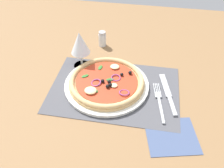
% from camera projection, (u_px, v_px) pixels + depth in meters
% --- Properties ---
extents(ground_plane, '(1.90, 1.40, 0.02)m').
position_uv_depth(ground_plane, '(114.00, 92.00, 0.87)').
color(ground_plane, olive).
extents(placemat, '(0.45, 0.31, 0.00)m').
position_uv_depth(placemat, '(114.00, 89.00, 0.86)').
color(placemat, '#4C4C51').
rests_on(placemat, ground_plane).
extents(plate, '(0.30, 0.30, 0.01)m').
position_uv_depth(plate, '(107.00, 85.00, 0.86)').
color(plate, silver).
rests_on(plate, placemat).
extents(pizza, '(0.27, 0.27, 0.03)m').
position_uv_depth(pizza, '(107.00, 81.00, 0.85)').
color(pizza, tan).
rests_on(pizza, plate).
extents(fork, '(0.05, 0.18, 0.00)m').
position_uv_depth(fork, '(159.00, 100.00, 0.81)').
color(fork, '#B2B5BA').
rests_on(fork, placemat).
extents(knife, '(0.06, 0.20, 0.01)m').
position_uv_depth(knife, '(168.00, 93.00, 0.84)').
color(knife, '#B2B5BA').
rests_on(knife, placemat).
extents(wine_glass, '(0.07, 0.07, 0.15)m').
position_uv_depth(wine_glass, '(80.00, 44.00, 0.89)').
color(wine_glass, silver).
rests_on(wine_glass, ground_plane).
extents(napkin, '(0.17, 0.16, 0.00)m').
position_uv_depth(napkin, '(172.00, 136.00, 0.71)').
color(napkin, '#425175').
rests_on(napkin, ground_plane).
extents(pepper_shaker, '(0.03, 0.03, 0.07)m').
position_uv_depth(pepper_shaker, '(102.00, 39.00, 1.04)').
color(pepper_shaker, silver).
rests_on(pepper_shaker, ground_plane).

